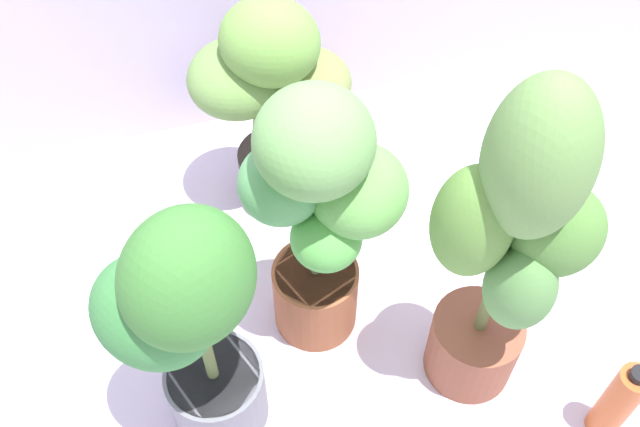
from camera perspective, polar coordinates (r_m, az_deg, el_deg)
The scene contains 6 objects.
ground_plane at distance 1.83m, azimuth 1.24°, elevation -10.16°, with size 8.00×8.00×0.00m, color silver.
potted_plant_front_left at distance 1.40m, azimuth -10.43°, elevation -8.44°, with size 0.41×0.35×0.71m.
potted_plant_front_right at distance 1.41m, azimuth 14.68°, elevation -2.51°, with size 0.35×0.29×0.91m.
potted_plant_center at distance 1.50m, azimuth 0.01°, elevation 0.33°, with size 0.39×0.33×0.75m.
potted_plant_back_center at distance 1.84m, azimuth -3.82°, elevation 9.34°, with size 0.48×0.36×0.64m.
nutrient_bottle at distance 1.74m, azimuth 22.36°, elevation -13.54°, with size 0.07×0.07×0.27m.
Camera 1 is at (-0.27, -0.81, 1.62)m, focal length 40.74 mm.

